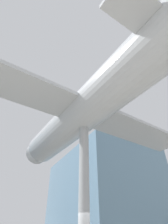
# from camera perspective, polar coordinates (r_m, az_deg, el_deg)

# --- Properties ---
(glass_pavilion_right) EXTENTS (9.34, 13.75, 11.01)m
(glass_pavilion_right) POSITION_cam_1_polar(r_m,az_deg,el_deg) (23.57, 5.83, -26.93)
(glass_pavilion_right) COLOR #60849E
(glass_pavilion_right) RESTS_ON ground_plane
(support_pylon_central) EXTENTS (0.41, 0.41, 5.94)m
(support_pylon_central) POSITION_cam_1_polar(r_m,az_deg,el_deg) (7.19, 0.00, -26.37)
(support_pylon_central) COLOR #999EA3
(support_pylon_central) RESTS_ON ground_plane
(suspended_airplane) EXTENTS (14.60, 12.30, 2.80)m
(suspended_airplane) POSITION_cam_1_polar(r_m,az_deg,el_deg) (8.85, -0.78, -0.63)
(suspended_airplane) COLOR #B2B7BC
(suspended_airplane) RESTS_ON support_pylon_central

